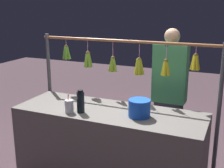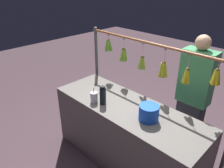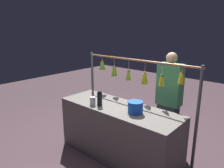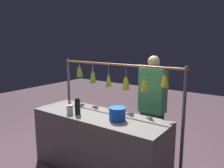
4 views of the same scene
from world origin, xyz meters
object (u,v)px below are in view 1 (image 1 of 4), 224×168
blue_bucket (139,108)px  drink_cup (69,106)px  vendor_person (169,99)px  water_bottle (81,102)px

blue_bucket → drink_cup: size_ratio=1.13×
drink_cup → vendor_person: vendor_person is taller
drink_cup → vendor_person: 1.25m
water_bottle → vendor_person: size_ratio=0.14×
water_bottle → blue_bucket: water_bottle is taller
water_bottle → vendor_person: vendor_person is taller
drink_cup → vendor_person: (-0.79, -0.97, -0.10)m
blue_bucket → vendor_person: bearing=-97.7°
water_bottle → vendor_person: (-0.68, -0.92, -0.15)m
water_bottle → drink_cup: size_ratio=1.25×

